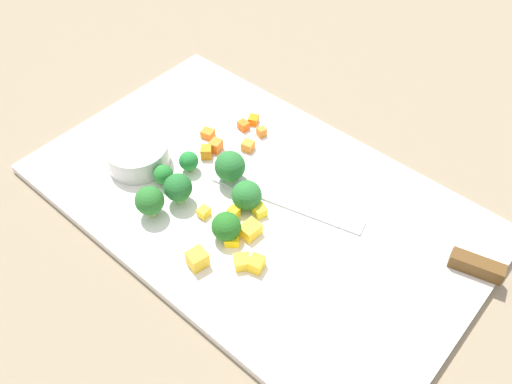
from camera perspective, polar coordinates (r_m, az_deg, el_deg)
The scene contains 27 objects.
ground_plane at distance 0.66m, azimuth 0.00°, elevation -1.27°, with size 4.00×4.00×0.00m, color gray.
cutting_board at distance 0.66m, azimuth 0.00°, elevation -0.93°, with size 0.55×0.34×0.01m, color white.
prep_bowl at distance 0.70m, azimuth -12.54°, elevation 3.93°, with size 0.08×0.08×0.03m, color beige.
chef_knife at distance 0.63m, azimuth 13.88°, elevation -4.49°, with size 0.35×0.11×0.02m.
carrot_dice_0 at distance 0.71m, azimuth -4.31°, elevation 4.95°, with size 0.02×0.01×0.02m, color orange.
carrot_dice_1 at distance 0.73m, azimuth -5.17°, elevation 6.23°, with size 0.01×0.02×0.01m, color orange.
carrot_dice_2 at distance 0.74m, azimuth -1.35°, elevation 7.13°, with size 0.01×0.01×0.01m, color orange.
carrot_dice_3 at distance 0.75m, azimuth -0.28°, elevation 7.71°, with size 0.01×0.01×0.01m, color orange.
carrot_dice_4 at distance 0.71m, azimuth -0.87°, elevation 4.95°, with size 0.01×0.01×0.01m, color orange.
carrot_dice_5 at distance 0.73m, azimuth 0.60°, elevation 6.43°, with size 0.01×0.01×0.01m, color orange.
carrot_dice_6 at distance 0.70m, azimuth -5.34°, elevation 4.26°, with size 0.01×0.01×0.02m, color orange.
pepper_dice_0 at distance 0.58m, azimuth 0.05°, elevation -7.67°, with size 0.02×0.02×0.02m, color yellow.
pepper_dice_1 at distance 0.61m, azimuth -2.59°, elevation -5.03°, with size 0.02×0.02×0.01m, color yellow.
pepper_dice_2 at distance 0.63m, azimuth -5.58°, elevation -2.16°, with size 0.01×0.01×0.01m, color yellow.
pepper_dice_3 at distance 0.63m, azimuth 0.39°, elevation -2.00°, with size 0.02×0.01×0.01m, color yellow.
pepper_dice_4 at distance 0.63m, azimuth -2.58°, elevation -2.11°, with size 0.01×0.01×0.01m, color yellow.
pepper_dice_5 at distance 0.59m, azimuth -1.47°, elevation -7.46°, with size 0.02×0.02×0.01m, color yellow.
pepper_dice_6 at distance 0.59m, azimuth -6.27°, elevation -7.12°, with size 0.02×0.02×0.02m, color yellow.
pepper_dice_7 at distance 0.62m, azimuth -2.97°, elevation -3.27°, with size 0.02×0.02×0.01m, color yellow.
pepper_dice_8 at distance 0.61m, azimuth -0.60°, elevation -4.07°, with size 0.02×0.02×0.02m, color yellow.
broccoli_floret_0 at distance 0.63m, azimuth -1.31°, elevation -0.18°, with size 0.04×0.04×0.04m.
broccoli_floret_1 at distance 0.64m, azimuth -8.31°, elevation 0.43°, with size 0.03×0.03×0.04m.
broccoli_floret_2 at distance 0.60m, azimuth -3.19°, elevation -3.72°, with size 0.03×0.03×0.04m.
broccoli_floret_3 at distance 0.68m, azimuth -7.19°, elevation 3.28°, with size 0.02×0.02×0.03m.
broccoli_floret_4 at distance 0.66m, azimuth -2.64°, elevation 2.83°, with size 0.04×0.04×0.05m.
broccoli_floret_5 at distance 0.67m, azimuth -9.87°, elevation 1.83°, with size 0.02×0.02×0.03m.
broccoli_floret_6 at distance 0.63m, azimuth -11.29°, elevation -0.95°, with size 0.03×0.03×0.04m.
Camera 1 is at (0.28, -0.32, 0.50)m, focal length 37.47 mm.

